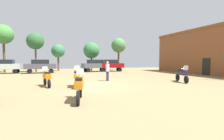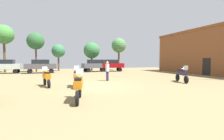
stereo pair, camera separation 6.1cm
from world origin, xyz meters
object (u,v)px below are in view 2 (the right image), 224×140
Objects in this scene: tree_2 at (58,51)px; tree_4 at (4,35)px; car_5 at (5,65)px; car_2 at (95,65)px; motorcycle_3 at (47,77)px; motorcycle_6 at (182,74)px; motorcycle_1 at (79,86)px; car_4 at (41,65)px; motorcycle_5 at (76,77)px; person_1 at (107,69)px; tree_5 at (92,51)px; tree_6 at (119,46)px; car_1 at (111,64)px; tree_3 at (36,41)px; brick_building at (211,52)px.

tree_2 is 0.64× the size of tree_4.
car_2 is at bearing -91.62° from car_5.
motorcycle_6 is (11.06, -1.22, 0.02)m from motorcycle_3.
motorcycle_1 is at bearing -84.88° from motorcycle_3.
car_4 is 5.73m from tree_2.
motorcycle_3 is 2.24m from motorcycle_5.
car_5 is 17.22m from person_1.
tree_5 reaches higher than car_5.
tree_6 is at bearing -74.80° from car_2.
tree_5 is (-4.26, 17.98, 2.93)m from motorcycle_6.
motorcycle_1 is at bearing -103.22° from tree_5.
tree_6 is at bearing 40.72° from motorcycle_3.
car_4 is at bearing 111.43° from motorcycle_1.
motorcycle_6 is (9.02, -0.31, -0.01)m from motorcycle_5.
motorcycle_5 is 16.64m from car_1.
car_1 is 12.71m from tree_3.
tree_4 is (-13.83, 3.13, 4.67)m from car_2.
motorcycle_5 is at bearing -170.64° from car_4.
car_4 is 0.73× the size of tree_6.
tree_4 reaches higher than tree_3.
brick_building is 20.52m from motorcycle_5.
tree_2 is 11.02m from tree_6.
motorcycle_6 is 0.30× the size of tree_4.
tree_5 is (13.13, 2.24, 2.48)m from car_5.
motorcycle_5 is 0.48× the size of car_1.
car_1 reaches higher than motorcycle_1.
tree_3 is at bearing -36.25° from motorcycle_6.
motorcycle_3 is at bearing -178.03° from car_4.
motorcycle_5 is 17.56m from car_5.
car_5 is 2.39× the size of person_1.
motorcycle_1 is 0.43× the size of tree_5.
car_2 is 0.96× the size of tree_2.
motorcycle_5 is at bearing -37.37° from motorcycle_3.
motorcycle_6 is 6.59m from person_1.
motorcycle_5 is 15.69m from car_2.
motorcycle_5 is 0.49× the size of car_4.
tree_3 reaches higher than car_2.
motorcycle_3 is 15.60m from car_2.
tree_3 is at bearing -64.83° from car_5.
motorcycle_1 is 7.59m from person_1.
car_5 is 0.68× the size of tree_3.
tree_3 is 0.85× the size of tree_4.
tree_6 is at bearing -83.14° from car_4.
motorcycle_5 reaches higher than motorcycle_1.
car_5 is (-17.39, 15.74, 0.45)m from motorcycle_6.
car_4 reaches higher than motorcycle_1.
tree_5 is (-14.77, 11.82, 0.54)m from brick_building.
car_5 is at bearing -25.85° from motorcycle_6.
tree_2 is (-0.59, 23.27, 2.78)m from motorcycle_1.
motorcycle_1 is 0.99× the size of motorcycle_6.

